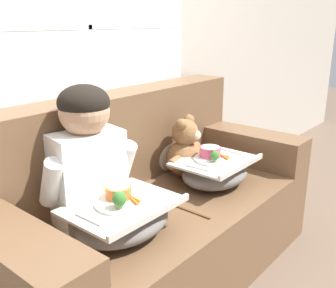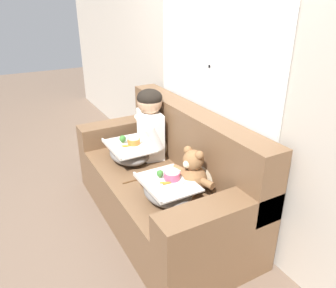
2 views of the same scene
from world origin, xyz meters
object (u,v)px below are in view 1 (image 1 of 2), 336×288
lap_tray_teddy (215,171)px  lap_tray_child (123,218)px  throw_pillow_behind_child (69,180)px  child_figure (87,149)px  throw_pillow_behind_teddy (165,145)px  teddy_bear (186,151)px  couch (149,213)px

lap_tray_teddy → lap_tray_child: bearing=-180.0°
throw_pillow_behind_child → child_figure: (-0.00, -0.15, 0.19)m
throw_pillow_behind_teddy → teddy_bear: (0.00, -0.16, -0.00)m
lap_tray_teddy → throw_pillow_behind_child: bearing=152.8°
throw_pillow_behind_child → lap_tray_teddy: 0.80m
couch → throw_pillow_behind_teddy: bearing=27.7°
couch → lap_tray_child: couch is taller
throw_pillow_behind_teddy → lap_tray_teddy: size_ratio=0.74×
lap_tray_child → lap_tray_teddy: bearing=0.0°
couch → lap_tray_child: bearing=-153.1°
child_figure → teddy_bear: child_figure is taller
couch → lap_tray_teddy: (0.35, -0.18, 0.18)m
child_figure → lap_tray_teddy: (0.71, -0.21, -0.26)m
throw_pillow_behind_child → throw_pillow_behind_teddy: (0.71, 0.00, 0.00)m
child_figure → lap_tray_teddy: 0.78m
child_figure → couch: bearing=-5.3°
teddy_bear → lap_tray_teddy: 0.22m
throw_pillow_behind_teddy → child_figure: bearing=-167.8°
throw_pillow_behind_child → lap_tray_teddy: (0.71, -0.36, -0.07)m
couch → lap_tray_teddy: couch is taller
throw_pillow_behind_child → lap_tray_child: throw_pillow_behind_child is taller
throw_pillow_behind_child → lap_tray_teddy: bearing=-27.2°
throw_pillow_behind_teddy → lap_tray_teddy: (-0.00, -0.36, -0.07)m
teddy_bear → couch: bearing=-175.3°
throw_pillow_behind_child → child_figure: bearing=-90.1°
couch → teddy_bear: 0.44m
teddy_bear → lap_tray_teddy: bearing=-90.4°
lap_tray_child → lap_tray_teddy: (0.71, 0.00, 0.00)m
child_figure → lap_tray_child: child_figure is taller
couch → throw_pillow_behind_teddy: couch is taller
lap_tray_child → child_figure: bearing=90.1°
teddy_bear → child_figure: bearing=179.7°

